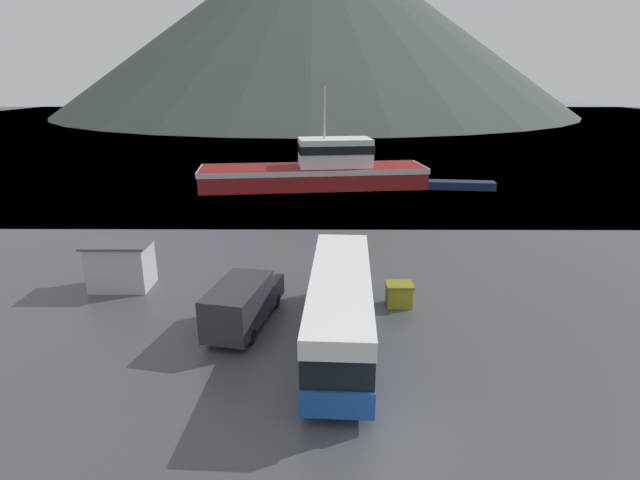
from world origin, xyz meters
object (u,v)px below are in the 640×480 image
tour_bus (340,306)px  dock_kiosk (121,265)px  fishing_boat (318,169)px  delivery_van (243,302)px  storage_bin (399,294)px  small_boat (457,185)px

tour_bus → dock_kiosk: (-11.90, 6.30, -0.54)m
fishing_boat → dock_kiosk: size_ratio=7.03×
tour_bus → delivery_van: 4.84m
delivery_van → storage_bin: (7.61, 2.27, -0.61)m
dock_kiosk → small_boat: 36.46m
delivery_van → tour_bus: bearing=-9.5°
delivery_van → small_boat: 35.58m
tour_bus → delivery_van: (-4.46, 1.76, -0.64)m
storage_bin → delivery_van: bearing=-163.4°
tour_bus → delivery_van: tour_bus is taller
tour_bus → dock_kiosk: size_ratio=3.28×
tour_bus → storage_bin: size_ratio=8.23×
small_boat → fishing_boat: bearing=92.1°
delivery_van → storage_bin: 7.97m
dock_kiosk → small_boat: size_ratio=0.44×
delivery_van → dock_kiosk: dock_kiosk is taller
delivery_van → storage_bin: bearing=28.6°
dock_kiosk → fishing_boat: bearing=68.8°
tour_bus → small_boat: 35.20m
small_boat → tour_bus: bearing=164.0°
tour_bus → small_boat: (13.41, 32.52, -1.44)m
fishing_boat → small_boat: size_ratio=3.11×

